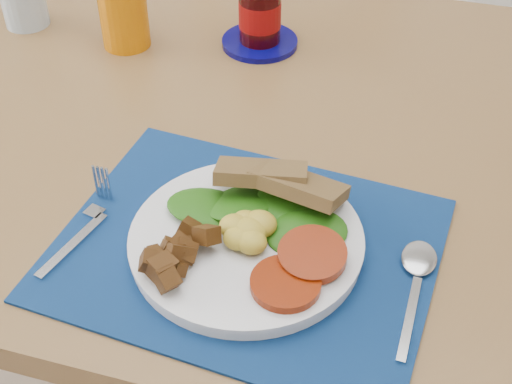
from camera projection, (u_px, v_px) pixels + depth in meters
table at (203, 154)px, 1.08m from camera, size 1.40×0.90×0.75m
placemat at (246, 248)px, 0.81m from camera, size 0.45×0.37×0.00m
breakfast_plate at (241, 237)px, 0.80m from camera, size 0.26×0.26×0.06m
fork at (87, 224)px, 0.84m from camera, size 0.04×0.16×0.00m
spoon at (416, 277)px, 0.78m from camera, size 0.04×0.17×0.00m
juice_glass at (124, 14)px, 1.13m from camera, size 0.08×0.08×0.11m
jam_on_saucer at (260, 17)px, 1.13m from camera, size 0.12×0.12×0.11m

